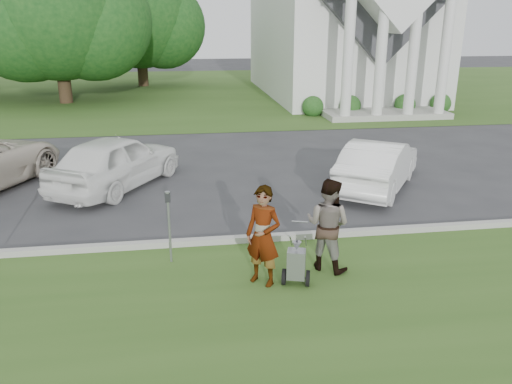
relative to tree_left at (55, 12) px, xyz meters
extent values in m
plane|color=#333335|center=(8.01, -21.99, -5.11)|extent=(120.00, 120.00, 0.00)
cube|color=#32531C|center=(8.01, -24.99, -5.11)|extent=(80.00, 7.00, 0.01)
cube|color=#32531C|center=(8.01, 5.01, -5.11)|extent=(80.00, 30.00, 0.01)
cube|color=#9E9E93|center=(8.01, -21.44, -5.04)|extent=(80.00, 0.18, 0.15)
cube|color=white|center=(17.01, 2.01, -1.61)|extent=(9.00, 16.00, 7.00)
cube|color=#9E9E93|center=(17.01, -7.19, -4.96)|extent=(6.20, 2.60, 0.30)
cylinder|color=white|center=(14.61, -8.19, -2.11)|extent=(0.50, 0.50, 6.00)
cylinder|color=white|center=(16.21, -8.19, -2.11)|extent=(0.50, 0.50, 6.00)
cylinder|color=white|center=(17.81, -8.19, -2.11)|extent=(0.50, 0.50, 6.00)
cylinder|color=white|center=(19.41, -8.19, -2.11)|extent=(0.50, 0.50, 6.00)
sphere|color=#1E4C19|center=(13.51, -6.29, -4.66)|extent=(1.10, 1.10, 1.10)
sphere|color=#1E4C19|center=(15.51, -6.29, -4.66)|extent=(1.10, 1.10, 1.10)
sphere|color=#1E4C19|center=(18.51, -6.29, -4.66)|extent=(1.10, 1.10, 1.10)
sphere|color=#1E4C19|center=(20.51, -6.29, -4.66)|extent=(1.10, 1.10, 1.10)
cylinder|color=#332316|center=(0.01, 0.01, -3.51)|extent=(0.76, 0.76, 3.20)
sphere|color=#154417|center=(0.01, 0.01, 0.40)|extent=(8.40, 8.40, 8.40)
sphere|color=#154417|center=(1.90, 0.31, -0.44)|extent=(6.89, 6.89, 6.89)
sphere|color=#154417|center=(-1.67, -0.29, -0.23)|extent=(7.22, 7.22, 7.22)
sphere|color=#154417|center=(-3.92, 3.31, 0.10)|extent=(7.54, 7.54, 7.54)
cylinder|color=#332316|center=(4.01, 8.01, -3.61)|extent=(0.76, 0.76, 3.00)
sphere|color=#154417|center=(4.01, 8.01, -0.02)|extent=(7.60, 7.60, 7.60)
sphere|color=#154417|center=(5.72, 8.31, -0.78)|extent=(6.23, 6.23, 6.23)
sphere|color=#154417|center=(2.49, 7.71, -0.59)|extent=(6.54, 6.54, 6.54)
cylinder|color=black|center=(8.57, -23.35, -4.96)|extent=(0.15, 0.30, 0.30)
cylinder|color=black|center=(8.99, -23.48, -4.96)|extent=(0.15, 0.30, 0.30)
cylinder|color=#2D2D33|center=(8.78, -23.41, -4.96)|extent=(0.48, 0.17, 0.04)
cube|color=gray|center=(8.78, -23.41, -4.69)|extent=(0.39, 0.35, 0.54)
cone|color=gray|center=(8.78, -23.41, -4.33)|extent=(0.21, 0.21, 0.16)
cylinder|color=#2D2D33|center=(8.78, -23.41, -4.25)|extent=(0.04, 0.04, 0.06)
cylinder|color=gray|center=(8.78, -22.92, -4.45)|extent=(0.23, 0.70, 0.52)
cylinder|color=gray|center=(9.05, -23.00, -4.45)|extent=(0.23, 0.70, 0.52)
cylinder|color=gray|center=(9.02, -22.62, -4.20)|extent=(0.31, 0.12, 0.03)
imported|color=#999999|center=(8.20, -23.26, -4.19)|extent=(0.80, 0.77, 1.85)
imported|color=#999999|center=(9.50, -22.86, -4.21)|extent=(1.11, 1.09, 1.81)
cylinder|color=gray|center=(6.52, -22.16, -4.47)|extent=(0.05, 0.05, 1.29)
cube|color=#2D2D33|center=(6.52, -22.16, -3.73)|extent=(0.11, 0.08, 0.19)
cylinder|color=gray|center=(6.52, -22.16, -3.64)|extent=(0.10, 0.10, 0.03)
imported|color=white|center=(4.93, -17.07, -4.33)|extent=(3.88, 4.89, 1.56)
imported|color=white|center=(12.32, -18.25, -4.40)|extent=(3.67, 4.38, 1.41)
camera|label=1|loc=(6.90, -31.29, -0.59)|focal=35.00mm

